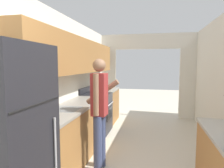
% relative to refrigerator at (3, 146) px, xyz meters
% --- Properties ---
extents(wall_left, '(0.38, 7.66, 2.50)m').
position_rel_refrigerator_xyz_m(wall_left, '(-0.31, 1.82, 0.58)').
color(wall_left, silver).
rests_on(wall_left, ground_plane).
extents(wall_far_with_doorway, '(3.20, 0.06, 2.50)m').
position_rel_refrigerator_xyz_m(wall_far_with_doorway, '(1.04, 4.66, 0.57)').
color(wall_far_with_doorway, silver).
rests_on(wall_far_with_doorway, ground_plane).
extents(counter_left, '(0.62, 4.05, 0.91)m').
position_rel_refrigerator_xyz_m(counter_left, '(-0.06, 2.26, -0.43)').
color(counter_left, '#9E6B38').
rests_on(counter_left, ground_plane).
extents(refrigerator, '(0.74, 0.72, 1.78)m').
position_rel_refrigerator_xyz_m(refrigerator, '(0.00, 0.00, 0.00)').
color(refrigerator, black).
rests_on(refrigerator, ground_plane).
extents(range_oven, '(0.66, 0.73, 1.05)m').
position_rel_refrigerator_xyz_m(range_oven, '(-0.05, 3.01, -0.43)').
color(range_oven, black).
rests_on(range_oven, ground_plane).
extents(person, '(0.54, 0.39, 1.68)m').
position_rel_refrigerator_xyz_m(person, '(0.49, 1.38, 0.02)').
color(person, '#384266').
rests_on(person, ground_plane).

